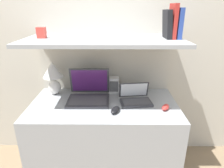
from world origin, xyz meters
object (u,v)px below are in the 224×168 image
Objects in this scene: laptop_small at (135,98)px; book_black at (167,24)px; second_mouse at (166,107)px; shelf_gadget at (41,33)px; router_box at (114,85)px; computer_mouse at (115,110)px; laptop_large at (89,94)px; table_lamp at (53,74)px; book_red at (173,21)px; book_blue at (178,23)px.

book_black reaches higher than laptop_small.
shelf_gadget reaches higher than second_mouse.
computer_mouse is at bearing -88.32° from router_box.
table_lamp is at bearing 159.73° from laptop_large.
computer_mouse is at bearing -135.02° from laptop_small.
book_black is (0.40, -0.17, 0.56)m from router_box.
laptop_large is at bearing 0.41° from shelf_gadget.
book_black is at bearing -23.22° from router_box.
router_box is 0.57× the size of book_red.
table_lamp is 2.37× the size of computer_mouse.
second_mouse is 0.54× the size of book_black.
table_lamp is 3.69× the size of shelf_gadget.
book_red is at bearing 0.00° from shelf_gadget.
laptop_small reaches higher than computer_mouse.
table_lamp is 0.56m from router_box.
book_black is (0.22, 0.05, 0.60)m from laptop_small.
router_box is at bearing 5.13° from table_lamp.
shelf_gadget is (-0.97, 0.17, 0.55)m from second_mouse.
table_lamp reaches higher than router_box.
computer_mouse is 0.58× the size of book_blue.
laptop_small is 3.35× the size of shelf_gadget.
second_mouse is at bearing 6.84° from computer_mouse.
book_black is at bearing -180.00° from book_blue.
table_lamp reaches higher than second_mouse.
router_box reaches higher than computer_mouse.
shelf_gadget reaches higher than laptop_large.
laptop_large is 1.28× the size of laptop_small.
second_mouse is (0.62, -0.17, -0.03)m from laptop_large.
laptop_large is 1.59× the size of book_blue.
second_mouse is at bearing -9.93° from shelf_gadget.
computer_mouse is at bearing -31.52° from table_lamp.
book_black is 0.96m from shelf_gadget.
computer_mouse is 0.51× the size of book_red.
book_black is at bearing 92.13° from second_mouse.
book_blue is at bearing 0.00° from book_red.
laptop_small is 1.10× the size of book_red.
book_red is 1.19× the size of book_black.
computer_mouse is at bearing -153.26° from book_red.
laptop_small is 1.31× the size of book_black.
book_black is (-0.04, -0.00, -0.02)m from book_red.
laptop_small is at bearing -13.14° from table_lamp.
computer_mouse is 0.81m from book_blue.
laptop_large is at bearing -20.27° from table_lamp.
table_lamp is 2.11× the size of router_box.
book_black is (0.39, 0.22, 0.61)m from computer_mouse.
table_lamp is 0.40m from shelf_gadget.
laptop_large is 2.45× the size of router_box.
book_black is (-0.01, 0.17, 0.61)m from second_mouse.
table_lamp reaches higher than laptop_large.
laptop_large is 3.09× the size of second_mouse.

